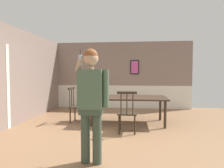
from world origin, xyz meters
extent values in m
plane|color=#846042|center=(0.00, 0.00, 0.00)|extent=(7.85, 7.85, 0.00)
cube|color=gray|center=(0.00, 3.57, 1.75)|extent=(5.34, 0.12, 1.71)
cube|color=silver|center=(0.00, 3.58, 0.45)|extent=(5.34, 0.14, 0.90)
cube|color=silver|center=(0.00, 3.55, 0.90)|extent=(5.34, 0.05, 0.06)
cube|color=black|center=(0.49, 3.49, 1.62)|extent=(0.34, 0.03, 0.55)
cube|color=#C54C8F|center=(0.49, 3.48, 1.62)|extent=(0.26, 0.01, 0.47)
cube|color=gray|center=(-2.67, 0.00, 1.30)|extent=(0.12, 7.14, 2.60)
cube|color=silver|center=(-2.63, 0.15, 1.05)|extent=(0.06, 0.12, 2.10)
cube|color=#38281E|center=(0.33, 1.06, 0.71)|extent=(2.10, 1.14, 0.04)
cylinder|color=#38281E|center=(-0.60, 0.59, 0.35)|extent=(0.07, 0.07, 0.69)
cylinder|color=#38281E|center=(1.28, 0.63, 0.35)|extent=(0.07, 0.07, 0.69)
cylinder|color=#38281E|center=(-0.62, 1.49, 0.35)|extent=(0.07, 0.07, 0.69)
cylinder|color=#38281E|center=(1.27, 1.53, 0.35)|extent=(0.07, 0.07, 0.69)
cube|color=#2D2319|center=(0.35, 0.16, 0.45)|extent=(0.45, 0.45, 0.03)
cube|color=#2D2319|center=(0.35, -0.04, 0.95)|extent=(0.44, 0.04, 0.06)
cylinder|color=#2D2319|center=(0.22, -0.04, 0.72)|extent=(0.02, 0.02, 0.51)
cylinder|color=#2D2319|center=(0.35, -0.04, 0.72)|extent=(0.02, 0.02, 0.51)
cylinder|color=#2D2319|center=(0.48, -0.04, 0.72)|extent=(0.02, 0.02, 0.51)
cylinder|color=#2D2319|center=(0.17, 0.34, 0.22)|extent=(0.04, 0.04, 0.44)
cylinder|color=#2D2319|center=(0.53, 0.34, 0.22)|extent=(0.04, 0.04, 0.44)
cylinder|color=#2D2319|center=(0.17, -0.02, 0.22)|extent=(0.04, 0.04, 0.44)
cylinder|color=#2D2319|center=(0.53, -0.01, 0.22)|extent=(0.04, 0.04, 0.44)
cube|color=#2D2319|center=(-1.06, 1.03, 0.43)|extent=(0.50, 0.50, 0.03)
cube|color=#2D2319|center=(-1.27, 1.05, 0.95)|extent=(0.07, 0.47, 0.06)
cylinder|color=#2D2319|center=(-1.26, 1.19, 0.72)|extent=(0.02, 0.02, 0.53)
cylinder|color=#2D2319|center=(-1.27, 1.05, 0.72)|extent=(0.02, 0.02, 0.53)
cylinder|color=#2D2319|center=(-1.28, 0.91, 0.72)|extent=(0.02, 0.02, 0.53)
cylinder|color=#2D2319|center=(-0.86, 1.21, 0.21)|extent=(0.04, 0.04, 0.42)
cylinder|color=#2D2319|center=(-0.88, 0.84, 0.21)|extent=(0.04, 0.04, 0.42)
cylinder|color=#2D2319|center=(-1.23, 1.23, 0.21)|extent=(0.04, 0.04, 0.42)
cylinder|color=#2D2319|center=(-1.26, 0.86, 0.21)|extent=(0.04, 0.04, 0.42)
cylinder|color=#3A493A|center=(-0.04, -1.57, 0.42)|extent=(0.14, 0.14, 0.85)
cylinder|color=#3A493A|center=(-0.22, -1.55, 0.42)|extent=(0.14, 0.14, 0.85)
cube|color=#3A493A|center=(-0.13, -1.56, 0.82)|extent=(0.36, 0.22, 0.12)
cube|color=#4C664C|center=(-0.13, -1.56, 1.15)|extent=(0.40, 0.24, 0.60)
cylinder|color=#4C664C|center=(0.10, -1.59, 1.16)|extent=(0.09, 0.09, 0.57)
cylinder|color=tan|center=(-0.31, -1.56, 1.51)|extent=(0.16, 0.14, 0.19)
cylinder|color=tan|center=(-0.13, -1.56, 1.47)|extent=(0.09, 0.09, 0.05)
sphere|color=tan|center=(-0.13, -1.56, 1.61)|extent=(0.23, 0.23, 0.23)
sphere|color=brown|center=(-0.13, -1.56, 1.65)|extent=(0.22, 0.22, 0.22)
cube|color=#B7B7BC|center=(-0.29, -1.58, 1.59)|extent=(0.07, 0.04, 0.16)
cylinder|color=black|center=(-0.29, -1.58, 1.71)|extent=(0.01, 0.01, 0.08)
camera|label=1|loc=(0.55, -4.65, 1.40)|focal=33.25mm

